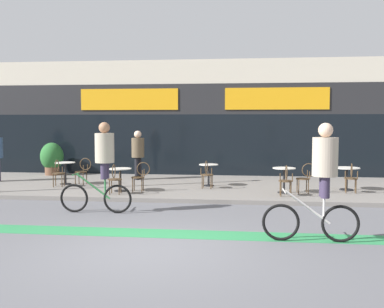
{
  "coord_description": "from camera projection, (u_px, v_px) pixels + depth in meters",
  "views": [
    {
      "loc": [
        1.71,
        -7.62,
        2.29
      ],
      "look_at": [
        0.14,
        5.65,
        1.28
      ],
      "focal_mm": 42.0,
      "sensor_mm": 36.0,
      "label": 1
    }
  ],
  "objects": [
    {
      "name": "cafe_chair_1_side",
      "position": [
        140.0,
        175.0,
        13.64
      ],
      "size": [
        0.59,
        0.43,
        0.9
      ],
      "rotation": [
        0.0,
        0.0,
        3.22
      ],
      "color": "#4C3823",
      "rests_on": "sidewalk_slab"
    },
    {
      "name": "planter_pot",
      "position": [
        52.0,
        158.0,
        17.81
      ],
      "size": [
        0.91,
        0.91,
        1.28
      ],
      "color": "brown",
      "rests_on": "sidewalk_slab"
    },
    {
      "name": "cafe_chair_3_side",
      "position": [
        305.0,
        176.0,
        13.31
      ],
      "size": [
        0.58,
        0.42,
        0.9
      ],
      "rotation": [
        0.0,
        0.0,
        3.2
      ],
      "color": "#4C3823",
      "rests_on": "sidewalk_slab"
    },
    {
      "name": "bike_lane_stripe",
      "position": [
        159.0,
        233.0,
        9.08
      ],
      "size": [
        36.0,
        0.7,
        0.01
      ],
      "primitive_type": "cube",
      "color": "#2D844C",
      "rests_on": "ground"
    },
    {
      "name": "storefront_facade",
      "position": [
        206.0,
        119.0,
        19.59
      ],
      "size": [
        40.0,
        4.06,
        4.67
      ],
      "color": "beige",
      "rests_on": "ground"
    },
    {
      "name": "cafe_chair_2_near",
      "position": [
        207.0,
        173.0,
        14.2
      ],
      "size": [
        0.43,
        0.59,
        0.9
      ],
      "rotation": [
        0.0,
        0.0,
        1.5
      ],
      "color": "#4C3823",
      "rests_on": "sidewalk_slab"
    },
    {
      "name": "cyclist_1",
      "position": [
        102.0,
        160.0,
        11.01
      ],
      "size": [
        1.82,
        0.5,
        2.24
      ],
      "rotation": [
        0.0,
        0.0,
        3.16
      ],
      "color": "black",
      "rests_on": "ground"
    },
    {
      "name": "cafe_chair_0_near",
      "position": [
        58.0,
        171.0,
        14.58
      ],
      "size": [
        0.45,
        0.6,
        0.9
      ],
      "rotation": [
        0.0,
        0.0,
        1.72
      ],
      "color": "#4C3823",
      "rests_on": "sidewalk_slab"
    },
    {
      "name": "bistro_table_1",
      "position": [
        120.0,
        175.0,
        13.71
      ],
      "size": [
        0.69,
        0.69,
        0.7
      ],
      "color": "black",
      "rests_on": "sidewalk_slab"
    },
    {
      "name": "cyclist_0",
      "position": [
        322.0,
        173.0,
        8.36
      ],
      "size": [
        1.81,
        0.48,
        2.24
      ],
      "rotation": [
        0.0,
        0.0,
        3.15
      ],
      "color": "black",
      "rests_on": "ground"
    },
    {
      "name": "cafe_chair_1_near",
      "position": [
        115.0,
        177.0,
        13.09
      ],
      "size": [
        0.43,
        0.59,
        0.9
      ],
      "rotation": [
        0.0,
        0.0,
        1.65
      ],
      "color": "#4C3823",
      "rests_on": "sidewalk_slab"
    },
    {
      "name": "sidewalk_slab",
      "position": [
        193.0,
        187.0,
        15.1
      ],
      "size": [
        40.0,
        5.5,
        0.12
      ],
      "primitive_type": "cube",
      "color": "slate",
      "rests_on": "ground"
    },
    {
      "name": "cafe_chair_3_near",
      "position": [
        286.0,
        178.0,
        12.76
      ],
      "size": [
        0.41,
        0.58,
        0.9
      ],
      "rotation": [
        0.0,
        0.0,
        1.58
      ],
      "color": "#4C3823",
      "rests_on": "sidewalk_slab"
    },
    {
      "name": "bistro_table_0",
      "position": [
        65.0,
        169.0,
        15.2
      ],
      "size": [
        0.67,
        0.67,
        0.75
      ],
      "color": "black",
      "rests_on": "sidewalk_slab"
    },
    {
      "name": "cafe_chair_0_side",
      "position": [
        83.0,
        169.0,
        15.12
      ],
      "size": [
        0.59,
        0.43,
        0.9
      ],
      "rotation": [
        0.0,
        0.0,
        3.07
      ],
      "color": "#4C3823",
      "rests_on": "sidewalk_slab"
    },
    {
      "name": "bistro_table_3",
      "position": [
        284.0,
        175.0,
        13.38
      ],
      "size": [
        0.68,
        0.68,
        0.76
      ],
      "color": "black",
      "rests_on": "sidewalk_slab"
    },
    {
      "name": "bistro_table_4",
      "position": [
        347.0,
        174.0,
        13.94
      ],
      "size": [
        0.78,
        0.78,
        0.7
      ],
      "color": "black",
      "rests_on": "sidewalk_slab"
    },
    {
      "name": "bistro_table_2",
      "position": [
        209.0,
        171.0,
        14.82
      ],
      "size": [
        0.64,
        0.64,
        0.72
      ],
      "color": "black",
      "rests_on": "sidewalk_slab"
    },
    {
      "name": "pedestrian_near_end",
      "position": [
        138.0,
        151.0,
        16.4
      ],
      "size": [
        0.57,
        0.57,
        1.79
      ],
      "rotation": [
        0.0,
        0.0,
        -0.28
      ],
      "color": "black",
      "rests_on": "sidewalk_slab"
    },
    {
      "name": "ground_plane",
      "position": [
        147.0,
        250.0,
        7.92
      ],
      "size": [
        120.0,
        120.0,
        0.0
      ],
      "primitive_type": "plane",
      "color": "#5B5B60"
    },
    {
      "name": "cafe_chair_4_near",
      "position": [
        351.0,
        176.0,
        13.32
      ],
      "size": [
        0.45,
        0.6,
        0.9
      ],
      "rotation": [
        0.0,
        0.0,
        1.42
      ],
      "color": "#4C3823",
      "rests_on": "sidewalk_slab"
    }
  ]
}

